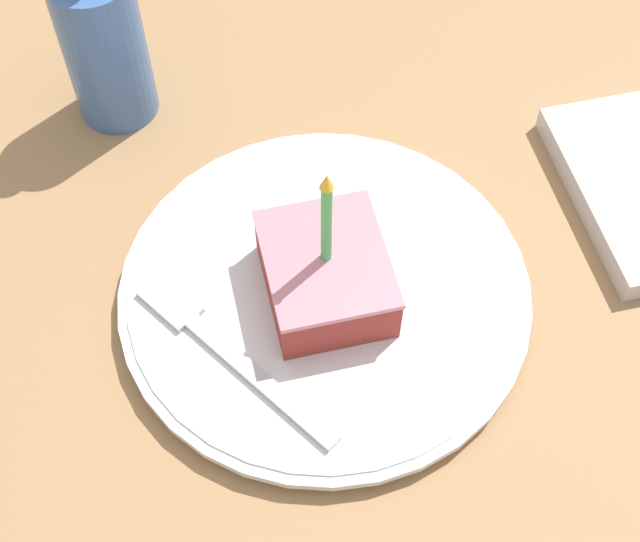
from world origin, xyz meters
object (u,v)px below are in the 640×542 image
Objects in this scene: fork at (223,348)px; bottle at (103,41)px; cake_slice at (324,274)px; plate at (320,293)px.

bottle reaches higher than fork.
cake_slice is 0.71× the size of bottle.
plate is 0.26m from bottle.
cake_slice is 0.80× the size of fork.
cake_slice is at bearing -60.00° from plate.
bottle reaches higher than plate.
bottle is at bearing 118.17° from plate.
plate is 0.03m from cake_slice.
cake_slice is at bearing 21.12° from fork.
cake_slice reaches higher than plate.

